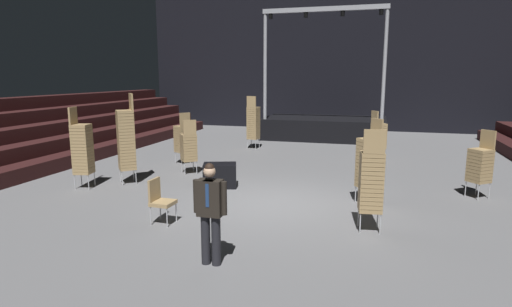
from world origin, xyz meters
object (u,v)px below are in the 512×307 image
Objects in this scene: chair_stack_mid_centre at (378,135)px; stage_riser at (324,126)px; man_with_tie at (210,208)px; chair_stack_rear_right at (371,180)px; chair_stack_mid_right at (253,122)px; chair_stack_mid_left at (189,147)px; chair_stack_rear_left at (369,162)px; equipment_road_case at (220,175)px; chair_stack_front_right at (82,148)px; loose_chair_near_man at (160,198)px; chair_stack_rear_centre at (480,164)px; chair_stack_aisle_left at (126,139)px; chair_stack_front_left at (182,138)px.

stage_riser is at bearing 175.17° from chair_stack_mid_centre.
stage_riser is 3.57× the size of man_with_tie.
chair_stack_mid_centre is 0.88× the size of chair_stack_rear_right.
man_with_tie is at bearing -68.33° from chair_stack_mid_right.
man_with_tie is 6.66m from chair_stack_mid_left.
chair_stack_rear_left is 1.00× the size of chair_stack_rear_right.
chair_stack_rear_right reaches higher than equipment_road_case.
loose_chair_near_man is (3.40, -1.97, -0.58)m from chair_stack_front_right.
chair_stack_mid_left is at bearing -109.81° from stage_riser.
loose_chair_near_man is (-4.37, -8.36, -0.37)m from chair_stack_mid_centre.
chair_stack_rear_right is at bearing -79.24° from stage_riser.
chair_stack_mid_centre reaches higher than chair_stack_rear_centre.
chair_stack_rear_centre is (2.61, 3.14, -0.17)m from chair_stack_rear_right.
chair_stack_mid_left is at bearing -88.35° from chair_stack_mid_right.
chair_stack_mid_left is 0.77× the size of chair_stack_mid_right.
chair_stack_front_right reaches higher than chair_stack_mid_centre.
chair_stack_aisle_left is (-1.81, -6.65, 0.17)m from chair_stack_mid_right.
chair_stack_front_right is 2.35× the size of loose_chair_near_man.
man_with_tie is 0.76× the size of chair_stack_mid_right.
chair_stack_mid_right reaches higher than chair_stack_front_left.
chair_stack_rear_left is at bearing -34.72° from chair_stack_mid_centre.
chair_stack_front_right is 2.47× the size of equipment_road_case.
chair_stack_front_left is at bearing 39.90° from chair_stack_rear_centre.
chair_stack_rear_right is at bearing -148.28° from chair_stack_aisle_left.
chair_stack_rear_centre is at bearing -100.51° from chair_stack_rear_left.
chair_stack_mid_right is at bearing 8.13° from chair_stack_front_left.
chair_stack_mid_right reaches higher than chair_stack_mid_left.
chair_stack_rear_right is at bearing -73.20° from chair_stack_mid_left.
man_with_tie is 0.76× the size of chair_stack_front_right.
chair_stack_mid_centre is at bearing -5.42° from chair_stack_mid_left.
chair_stack_mid_right is at bearing 97.94° from equipment_road_case.
chair_stack_front_right is at bearing -114.94° from stage_riser.
chair_stack_mid_right is 9.33m from chair_stack_rear_centre.
chair_stack_front_left reaches higher than man_with_tie.
chair_stack_aisle_left reaches higher than chair_stack_mid_centre.
chair_stack_rear_left is (5.49, -1.76, 0.17)m from chair_stack_mid_left.
chair_stack_mid_right is 2.47× the size of equipment_road_case.
chair_stack_mid_left is at bearing 139.46° from chair_stack_rear_right.
equipment_road_case is at bearing -125.12° from chair_stack_aisle_left.
chair_stack_mid_left and chair_stack_rear_centre have the same top height.
chair_stack_mid_right is 1.30× the size of chair_stack_rear_centre.
chair_stack_mid_centre is 1.90× the size of loose_chair_near_man.
stage_riser is at bearing -64.41° from chair_stack_aisle_left.
man_with_tie is at bearing 43.31° from chair_stack_front_right.
chair_stack_rear_centre is (8.18, -0.46, 0.00)m from chair_stack_mid_left.
chair_stack_mid_left is at bearing 127.00° from chair_stack_front_right.
chair_stack_front_left is 0.81× the size of chair_stack_front_right.
chair_stack_rear_left reaches higher than chair_stack_rear_centre.
chair_stack_rear_left is 2.28× the size of equipment_road_case.
stage_riser is 2.94× the size of chair_stack_rear_left.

